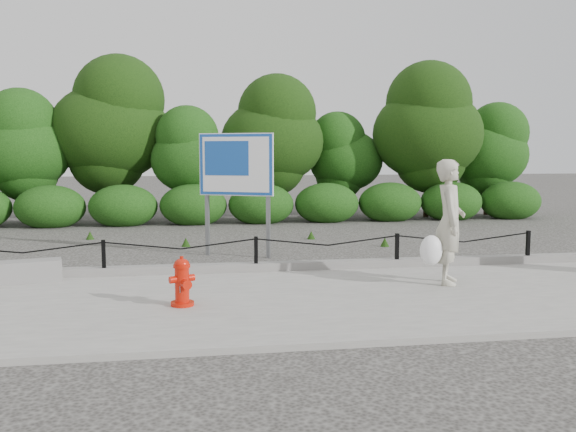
% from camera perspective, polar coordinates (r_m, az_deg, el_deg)
% --- Properties ---
extents(ground, '(90.00, 90.00, 0.00)m').
position_cam_1_polar(ground, '(10.45, -3.00, -5.63)').
color(ground, '#2D2B28').
rests_on(ground, ground).
extents(sidewalk, '(14.00, 4.00, 0.08)m').
position_cam_1_polar(sidewalk, '(8.50, -1.54, -8.06)').
color(sidewalk, gray).
rests_on(sidewalk, ground).
extents(curb, '(14.00, 0.22, 0.14)m').
position_cam_1_polar(curb, '(10.46, -3.04, -4.77)').
color(curb, slate).
rests_on(curb, sidewalk).
extents(chain_barrier, '(10.06, 0.06, 0.60)m').
position_cam_1_polar(chain_barrier, '(10.36, -3.02, -3.16)').
color(chain_barrier, black).
rests_on(chain_barrier, sidewalk).
extents(treeline, '(20.36, 3.94, 4.94)m').
position_cam_1_polar(treeline, '(19.13, -6.85, 7.53)').
color(treeline, black).
rests_on(treeline, ground).
extents(fire_hydrant, '(0.40, 0.40, 0.66)m').
position_cam_1_polar(fire_hydrant, '(8.20, -9.87, -6.12)').
color(fire_hydrant, red).
rests_on(fire_hydrant, sidewalk).
extents(pedestrian, '(0.87, 0.82, 1.92)m').
position_cam_1_polar(pedestrian, '(9.64, 14.78, -0.70)').
color(pedestrian, '#B2AD98').
rests_on(pedestrian, sidewalk).
extents(concrete_block, '(1.10, 0.60, 0.33)m').
position_cam_1_polar(concrete_block, '(10.41, -23.28, -4.77)').
color(concrete_block, gray).
rests_on(concrete_block, sidewalk).
extents(advertising_sign, '(1.43, 0.71, 2.48)m').
position_cam_1_polar(advertising_sign, '(12.18, -4.90, 4.30)').
color(advertising_sign, slate).
rests_on(advertising_sign, ground).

